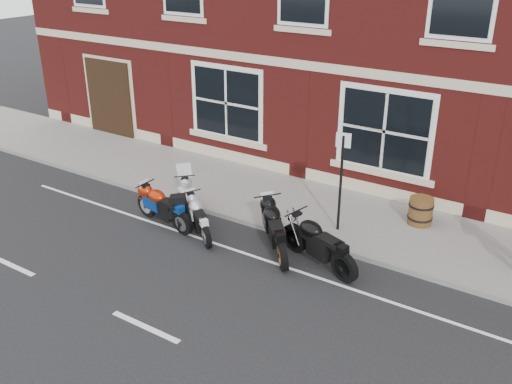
# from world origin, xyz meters

# --- Properties ---
(ground) EXTENTS (80.00, 80.00, 0.00)m
(ground) POSITION_xyz_m (0.00, 0.00, 0.00)
(ground) COLOR black
(ground) RESTS_ON ground
(sidewalk) EXTENTS (30.00, 3.00, 0.12)m
(sidewalk) POSITION_xyz_m (0.00, 3.00, 0.06)
(sidewalk) COLOR slate
(sidewalk) RESTS_ON ground
(kerb) EXTENTS (30.00, 0.16, 0.12)m
(kerb) POSITION_xyz_m (0.00, 1.42, 0.06)
(kerb) COLOR slate
(kerb) RESTS_ON ground
(moto_touring_silver) EXTENTS (1.09, 1.66, 1.24)m
(moto_touring_silver) POSITION_xyz_m (-2.23, 0.94, 0.50)
(moto_touring_silver) COLOR black
(moto_touring_silver) RESTS_ON ground
(moto_sport_red) EXTENTS (2.00, 0.49, 0.91)m
(moto_sport_red) POSITION_xyz_m (-2.43, 0.31, 0.52)
(moto_sport_red) COLOR black
(moto_sport_red) RESTS_ON ground
(moto_sport_black) EXTENTS (1.61, 1.78, 1.01)m
(moto_sport_black) POSITION_xyz_m (0.57, 0.73, 0.58)
(moto_sport_black) COLOR black
(moto_sport_black) RESTS_ON ground
(moto_sport_silver) EXTENTS (1.55, 1.24, 0.84)m
(moto_sport_silver) POSITION_xyz_m (-1.37, 0.40, 0.48)
(moto_sport_silver) COLOR black
(moto_sport_silver) RESTS_ON ground
(moto_naked_black) EXTENTS (2.15, 0.89, 1.01)m
(moto_naked_black) POSITION_xyz_m (1.64, 0.69, 0.58)
(moto_naked_black) COLOR black
(moto_naked_black) RESTS_ON ground
(barrel_planter) EXTENTS (0.61, 0.61, 0.68)m
(barrel_planter) POSITION_xyz_m (2.94, 3.56, 0.46)
(barrel_planter) COLOR #513115
(barrel_planter) RESTS_ON sidewalk
(parking_sign) EXTENTS (0.34, 0.09, 2.43)m
(parking_sign) POSITION_xyz_m (1.39, 2.20, 1.52)
(parking_sign) COLOR black
(parking_sign) RESTS_ON sidewalk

